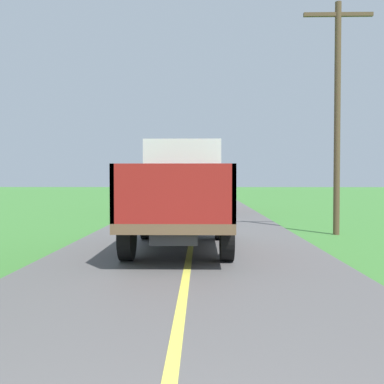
% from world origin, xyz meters
% --- Properties ---
extents(banana_truck_near, '(2.38, 5.82, 2.80)m').
position_xyz_m(banana_truck_near, '(-0.27, 10.61, 1.46)').
color(banana_truck_near, '#2D2D30').
rests_on(banana_truck_near, road_surface).
extents(banana_truck_far, '(2.38, 5.81, 2.80)m').
position_xyz_m(banana_truck_far, '(-0.12, 23.10, 1.46)').
color(banana_truck_far, '#2D2D30').
rests_on(banana_truck_far, road_surface).
extents(utility_pole_roadside, '(2.20, 0.20, 7.45)m').
position_xyz_m(utility_pole_roadside, '(4.64, 13.31, 4.05)').
color(utility_pole_roadside, brown).
rests_on(utility_pole_roadside, ground).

